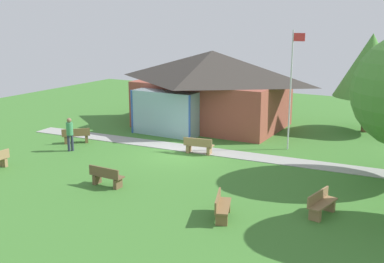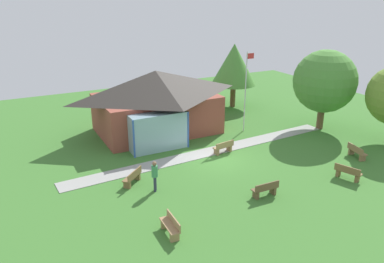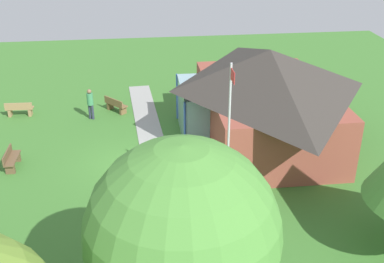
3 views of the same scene
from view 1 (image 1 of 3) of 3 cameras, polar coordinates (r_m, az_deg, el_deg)
name	(u,v)px [view 1 (image 1 of 3)]	position (r m, az deg, el deg)	size (l,w,h in m)	color
ground_plane	(179,155)	(23.54, -1.64, -2.85)	(44.00, 44.00, 0.00)	#3D752D
pavilion	(210,87)	(29.37, 2.22, 5.39)	(9.67, 7.48, 4.72)	brown
footpath	(190,149)	(24.55, -0.20, -2.11)	(19.98, 1.30, 0.03)	#999993
flagpole	(291,86)	(24.33, 11.98, 5.49)	(0.64, 0.08, 6.11)	silver
bench_rear_near_path	(199,146)	(23.60, 0.80, -1.79)	(1.55, 0.65, 0.84)	#9E7A51
bench_front_center	(106,177)	(19.44, -10.39, -5.45)	(1.51, 0.47, 0.84)	brown
bench_lawn_far_right	(321,204)	(17.04, 15.45, -8.53)	(0.74, 1.56, 0.84)	olive
bench_mid_left	(76,136)	(26.37, -13.92, -0.54)	(1.41, 1.33, 0.84)	brown
bench_front_right	(222,207)	(16.24, 3.63, -9.17)	(0.92, 1.56, 0.84)	brown
visitor_strolling_lawn	(70,132)	(24.75, -14.64, -0.02)	(0.34, 0.34, 1.74)	#2D3347
tree_behind_pavilion_right	(371,66)	(29.53, 20.91, 7.48)	(4.10, 4.10, 5.83)	brown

